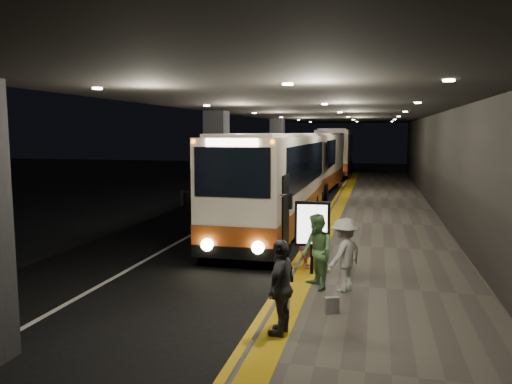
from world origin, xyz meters
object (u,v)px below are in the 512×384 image
at_px(info_sign, 312,225).
at_px(coach_second, 314,165).
at_px(passenger_waiting_white, 344,255).
at_px(passenger_waiting_grey, 282,287).
at_px(bag_polka, 332,305).
at_px(bag_plain, 284,305).
at_px(coach_third, 335,153).
at_px(stanchion_post, 310,238).
at_px(passenger_waiting_green, 317,252).
at_px(coach_main, 275,186).
at_px(passenger_boarding, 307,235).

bearing_deg(info_sign, coach_second, 93.61).
distance_m(passenger_waiting_white, passenger_waiting_grey, 2.78).
height_order(bag_polka, bag_plain, bag_polka).
distance_m(coach_third, stanchion_post, 29.54).
bearing_deg(bag_plain, coach_third, 92.98).
distance_m(bag_polka, bag_plain, 0.91).
distance_m(passenger_waiting_grey, info_sign, 3.78).
bearing_deg(bag_plain, passenger_waiting_green, 74.62).
height_order(passenger_waiting_green, info_sign, info_sign).
relative_size(coach_third, passenger_waiting_grey, 7.26).
distance_m(coach_second, info_sign, 18.04).
bearing_deg(coach_main, passenger_waiting_white, -66.92).
relative_size(coach_main, stanchion_post, 10.31).
xyz_separation_m(passenger_waiting_grey, bag_polka, (0.75, 1.19, -0.67)).
height_order(coach_second, passenger_boarding, coach_second).
bearing_deg(passenger_waiting_grey, bag_polka, 158.08).
relative_size(bag_polka, info_sign, 0.18).
bearing_deg(passenger_waiting_green, bag_polka, -14.01).
bearing_deg(coach_third, passenger_waiting_grey, -88.36).
bearing_deg(info_sign, passenger_waiting_white, -56.41).
height_order(coach_main, passenger_waiting_grey, coach_main).
distance_m(passenger_waiting_white, bag_plain, 1.99).
bearing_deg(passenger_waiting_grey, coach_third, -166.40).
distance_m(coach_third, info_sign, 31.16).
bearing_deg(passenger_waiting_green, coach_main, 167.36).
xyz_separation_m(passenger_boarding, passenger_waiting_white, (1.04, -1.68, -0.04)).
bearing_deg(passenger_waiting_grey, passenger_waiting_green, -175.67).
distance_m(coach_main, passenger_waiting_grey, 9.69).
xyz_separation_m(coach_second, stanchion_post, (1.88, -16.28, -0.96)).
distance_m(passenger_waiting_green, passenger_waiting_grey, 2.68).
xyz_separation_m(passenger_boarding, info_sign, (0.20, -0.56, 0.36)).
height_order(passenger_waiting_grey, bag_plain, passenger_waiting_grey).
xyz_separation_m(coach_third, passenger_waiting_green, (2.20, -32.19, -0.83)).
bearing_deg(passenger_waiting_grey, coach_main, -157.38).
height_order(coach_main, info_sign, coach_main).
bearing_deg(passenger_waiting_white, stanchion_post, -127.49).
relative_size(coach_second, info_sign, 6.17).
bearing_deg(passenger_boarding, passenger_waiting_white, -166.15).
bearing_deg(passenger_waiting_white, coach_second, -140.20).
xyz_separation_m(coach_main, stanchion_post, (1.83, -4.07, -0.97)).
bearing_deg(bag_plain, stanchion_post, 90.66).
height_order(passenger_waiting_green, passenger_waiting_white, passenger_waiting_green).
relative_size(passenger_waiting_grey, info_sign, 0.93).
height_order(info_sign, stanchion_post, info_sign).
relative_size(passenger_boarding, bag_polka, 5.22).
distance_m(passenger_boarding, stanchion_post, 1.12).
bearing_deg(coach_third, info_sign, -87.89).
relative_size(passenger_waiting_green, stanchion_post, 1.55).
height_order(passenger_boarding, passenger_waiting_grey, passenger_boarding).
height_order(passenger_waiting_white, passenger_waiting_grey, passenger_waiting_grey).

